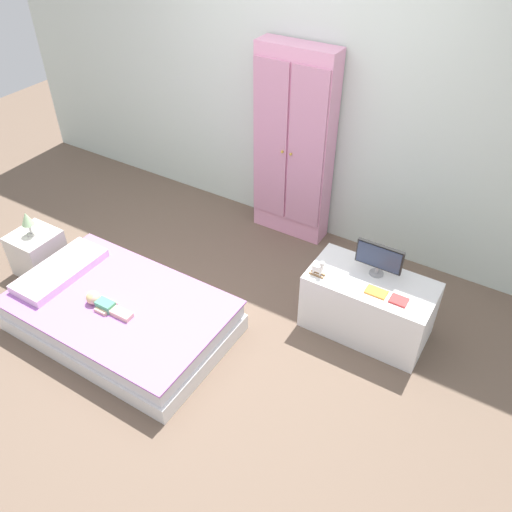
# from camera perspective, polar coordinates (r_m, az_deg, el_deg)

# --- Properties ---
(ground_plane) EXTENTS (10.00, 10.00, 0.02)m
(ground_plane) POSITION_cam_1_polar(r_m,az_deg,el_deg) (4.01, -5.84, -7.42)
(ground_plane) COLOR brown
(back_wall) EXTENTS (6.40, 0.05, 2.70)m
(back_wall) POSITION_cam_1_polar(r_m,az_deg,el_deg) (4.39, 5.79, 18.35)
(back_wall) COLOR silver
(back_wall) RESTS_ON ground_plane
(bed) EXTENTS (1.57, 0.97, 0.28)m
(bed) POSITION_cam_1_polar(r_m,az_deg,el_deg) (3.97, -14.40, -6.27)
(bed) COLOR white
(bed) RESTS_ON ground_plane
(pillow) EXTENTS (0.32, 0.70, 0.06)m
(pillow) POSITION_cam_1_polar(r_m,az_deg,el_deg) (4.22, -20.51, -1.46)
(pillow) COLOR silver
(pillow) RESTS_ON bed
(doll) EXTENTS (0.39, 0.13, 0.10)m
(doll) POSITION_cam_1_polar(r_m,az_deg,el_deg) (3.85, -16.53, -4.85)
(doll) COLOR #4CA375
(doll) RESTS_ON bed
(nightstand) EXTENTS (0.35, 0.35, 0.37)m
(nightstand) POSITION_cam_1_polar(r_m,az_deg,el_deg) (4.68, -22.63, 0.35)
(nightstand) COLOR silver
(nightstand) RESTS_ON ground_plane
(table_lamp) EXTENTS (0.10, 0.10, 0.21)m
(table_lamp) POSITION_cam_1_polar(r_m,az_deg,el_deg) (4.50, -23.64, 3.63)
(table_lamp) COLOR #B7B2AD
(table_lamp) RESTS_ON nightstand
(wardrobe) EXTENTS (0.67, 0.24, 1.68)m
(wardrobe) POSITION_cam_1_polar(r_m,az_deg,el_deg) (4.48, 4.11, 11.77)
(wardrobe) COLOR #E599BC
(wardrobe) RESTS_ON ground_plane
(tv_stand) EXTENTS (0.88, 0.47, 0.47)m
(tv_stand) POSITION_cam_1_polar(r_m,az_deg,el_deg) (3.86, 12.09, -5.26)
(tv_stand) COLOR white
(tv_stand) RESTS_ON ground_plane
(tv_monitor) EXTENTS (0.33, 0.10, 0.25)m
(tv_monitor) POSITION_cam_1_polar(r_m,az_deg,el_deg) (3.67, 13.24, -0.19)
(tv_monitor) COLOR #99999E
(tv_monitor) RESTS_ON tv_stand
(rocking_horse_toy) EXTENTS (0.11, 0.04, 0.13)m
(rocking_horse_toy) POSITION_cam_1_polar(r_m,az_deg,el_deg) (3.64, 6.86, -1.32)
(rocking_horse_toy) COLOR #8E6642
(rocking_horse_toy) RESTS_ON tv_stand
(book_orange) EXTENTS (0.15, 0.09, 0.01)m
(book_orange) POSITION_cam_1_polar(r_m,az_deg,el_deg) (3.61, 12.95, -3.84)
(book_orange) COLOR orange
(book_orange) RESTS_ON tv_stand
(book_red) EXTENTS (0.12, 0.09, 0.01)m
(book_red) POSITION_cam_1_polar(r_m,az_deg,el_deg) (3.58, 15.27, -4.68)
(book_red) COLOR #CC3838
(book_red) RESTS_ON tv_stand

